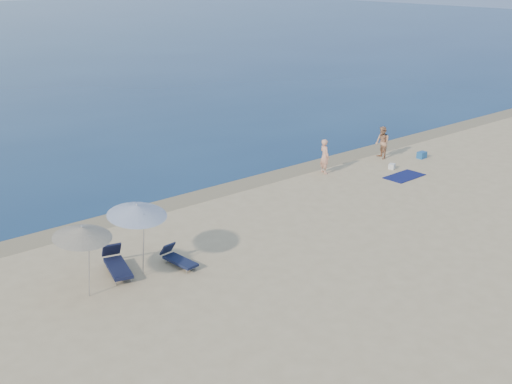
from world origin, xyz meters
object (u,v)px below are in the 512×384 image
Objects in this scene: person_right at (382,143)px; blue_cooler at (422,155)px; person_left at (325,156)px; umbrella_near at (137,210)px.

person_right is 2.23m from blue_cooler.
person_left is at bearing -71.38° from person_right.
umbrella_near is (-18.06, -2.07, 2.02)m from blue_cooler.
person_left reaches higher than person_right.
umbrella_near reaches higher than person_left.
umbrella_near is at bearing -176.52° from blue_cooler.
umbrella_near is (-16.43, -3.42, 1.34)m from person_right.
person_left is 3.51× the size of blue_cooler.
person_right is 0.67× the size of umbrella_near.
umbrella_near is at bearing -57.38° from person_right.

